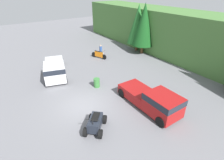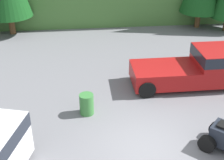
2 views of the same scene
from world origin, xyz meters
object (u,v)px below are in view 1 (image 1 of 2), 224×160
Objects in this scene: pickup_truck_red at (154,100)px; quad_atv at (95,123)px; dirt_bike at (99,55)px; steel_barrel at (97,83)px; pickup_truck_second at (55,68)px; rider_person at (101,51)px.

pickup_truck_red is 2.40× the size of quad_atv.
dirt_bike is 2.50× the size of steel_barrel.
pickup_truck_red is 12.04m from dirt_bike.
pickup_truck_second reaches higher than steel_barrel.
rider_person is (-0.18, 0.41, 0.45)m from dirt_bike.
pickup_truck_second is 5.10m from steel_barrel.
steel_barrel is at bearing -55.48° from dirt_bike.
pickup_truck_second is at bearing -155.69° from pickup_truck_red.
pickup_truck_red is 5.85m from steel_barrel.
pickup_truck_second is at bearing -138.11° from quad_atv.
quad_atv is 13.49m from rider_person.
dirt_bike is at bearing 122.91° from pickup_truck_second.
steel_barrel is at bearing -166.88° from quad_atv.
rider_person is 7.86m from steel_barrel.
pickup_truck_red is at bearing -34.21° from rider_person.
dirt_bike is (-11.85, 2.04, -0.44)m from pickup_truck_red.
quad_atv reaches higher than steel_barrel.
rider_person is at bearing 90.30° from dirt_bike.
pickup_truck_red is at bearing 19.12° from steel_barrel.
quad_atv is at bearing -55.10° from rider_person.
pickup_truck_red reaches higher than rider_person.
dirt_bike is 0.96× the size of quad_atv.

